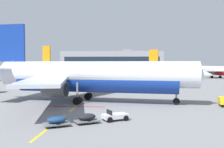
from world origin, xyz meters
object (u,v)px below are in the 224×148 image
object	(u,v)px
airliner_far_center	(214,70)
airliner_far_right	(27,69)
baggage_train	(87,118)
airliner_foreground	(92,76)
airliner_mid_left	(128,69)

from	to	relation	value
airliner_far_center	airliner_far_right	world-z (taller)	airliner_far_right
airliner_far_right	baggage_train	distance (m)	75.49
airliner_far_right	baggage_train	xyz separation A→B (m)	(34.16, -67.24, -3.23)
airliner_far_center	baggage_train	world-z (taller)	airliner_far_center
airliner_foreground	airliner_mid_left	xyz separation A→B (m)	(4.39, 67.21, -0.42)
airliner_far_center	baggage_train	xyz separation A→B (m)	(-37.05, -81.73, -2.44)
airliner_foreground	baggage_train	xyz separation A→B (m)	(1.69, -13.85, -3.42)
airliner_mid_left	baggage_train	distance (m)	81.16
airliner_foreground	airliner_far_right	world-z (taller)	airliner_foreground
airliner_far_right	baggage_train	size ratio (longest dim) A/B	3.63
airliner_mid_left	airliner_far_right	xyz separation A→B (m)	(-36.86, -13.81, 0.22)
airliner_foreground	baggage_train	distance (m)	14.37
airliner_foreground	airliner_far_center	xyz separation A→B (m)	(38.75, 67.87, -0.98)
airliner_far_center	airliner_far_right	size ratio (longest dim) A/B	0.86
airliner_mid_left	airliner_far_right	distance (m)	39.37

